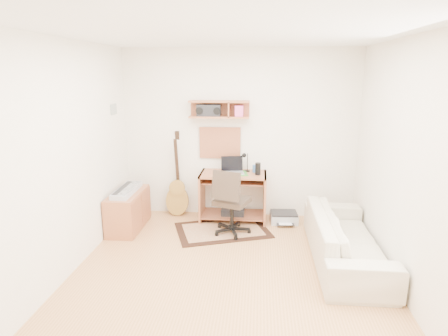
# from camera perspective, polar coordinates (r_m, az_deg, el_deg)

# --- Properties ---
(floor) EXTENTS (3.60, 4.00, 0.01)m
(floor) POSITION_cam_1_polar(r_m,az_deg,el_deg) (4.50, 0.68, -15.91)
(floor) COLOR tan
(floor) RESTS_ON ground
(ceiling) EXTENTS (3.60, 4.00, 0.01)m
(ceiling) POSITION_cam_1_polar(r_m,az_deg,el_deg) (3.91, 0.79, 19.40)
(ceiling) COLOR white
(ceiling) RESTS_ON ground
(back_wall) EXTENTS (3.60, 0.01, 2.60)m
(back_wall) POSITION_cam_1_polar(r_m,az_deg,el_deg) (5.97, 2.30, 4.99)
(back_wall) COLOR white
(back_wall) RESTS_ON ground
(left_wall) EXTENTS (0.01, 4.00, 2.60)m
(left_wall) POSITION_cam_1_polar(r_m,az_deg,el_deg) (4.52, -22.72, 0.94)
(left_wall) COLOR white
(left_wall) RESTS_ON ground
(right_wall) EXTENTS (0.01, 4.00, 2.60)m
(right_wall) POSITION_cam_1_polar(r_m,az_deg,el_deg) (4.26, 25.69, -0.11)
(right_wall) COLOR white
(right_wall) RESTS_ON ground
(wall_shelf) EXTENTS (0.90, 0.25, 0.26)m
(wall_shelf) POSITION_cam_1_polar(r_m,az_deg,el_deg) (5.81, -0.72, 8.73)
(wall_shelf) COLOR #AC633D
(wall_shelf) RESTS_ON back_wall
(cork_board) EXTENTS (0.64, 0.03, 0.49)m
(cork_board) POSITION_cam_1_polar(r_m,az_deg,el_deg) (5.99, -0.60, 3.77)
(cork_board) COLOR #A27451
(cork_board) RESTS_ON back_wall
(wall_photo) EXTENTS (0.02, 0.20, 0.15)m
(wall_photo) POSITION_cam_1_polar(r_m,az_deg,el_deg) (5.80, -16.07, 8.37)
(wall_photo) COLOR #4C8CBF
(wall_photo) RESTS_ON left_wall
(desk) EXTENTS (1.00, 0.55, 0.75)m
(desk) POSITION_cam_1_polar(r_m,az_deg,el_deg) (5.92, 1.36, -4.30)
(desk) COLOR #AC633D
(desk) RESTS_ON floor
(laptop) EXTENTS (0.38, 0.38, 0.25)m
(laptop) POSITION_cam_1_polar(r_m,az_deg,el_deg) (5.76, 1.30, 0.36)
(laptop) COLOR silver
(laptop) RESTS_ON desk
(speaker) EXTENTS (0.08, 0.08, 0.18)m
(speaker) POSITION_cam_1_polar(r_m,az_deg,el_deg) (5.73, 5.05, -0.12)
(speaker) COLOR black
(speaker) RESTS_ON desk
(desk_lamp) EXTENTS (0.10, 0.10, 0.29)m
(desk_lamp) POSITION_cam_1_polar(r_m,az_deg,el_deg) (5.90, 3.50, 0.88)
(desk_lamp) COLOR black
(desk_lamp) RESTS_ON desk
(pencil_cup) EXTENTS (0.08, 0.08, 0.11)m
(pencil_cup) POSITION_cam_1_polar(r_m,az_deg,el_deg) (5.88, 4.63, -0.09)
(pencil_cup) COLOR #3766A5
(pencil_cup) RESTS_ON desk
(boombox) EXTENTS (0.36, 0.16, 0.18)m
(boombox) POSITION_cam_1_polar(r_m,az_deg,el_deg) (5.83, -2.26, 8.53)
(boombox) COLOR black
(boombox) RESTS_ON wall_shelf
(rug) EXTENTS (1.51, 1.25, 0.02)m
(rug) POSITION_cam_1_polar(r_m,az_deg,el_deg) (5.65, -0.21, -9.19)
(rug) COLOR tan
(rug) RESTS_ON floor
(task_chair) EXTENTS (0.63, 0.63, 0.97)m
(task_chair) POSITION_cam_1_polar(r_m,az_deg,el_deg) (5.40, 1.21, -4.93)
(task_chair) COLOR #33281E
(task_chair) RESTS_ON floor
(cabinet) EXTENTS (0.40, 0.90, 0.55)m
(cabinet) POSITION_cam_1_polar(r_m,az_deg,el_deg) (5.82, -14.05, -6.12)
(cabinet) COLOR #AC633D
(cabinet) RESTS_ON floor
(music_keyboard) EXTENTS (0.24, 0.76, 0.07)m
(music_keyboard) POSITION_cam_1_polar(r_m,az_deg,el_deg) (5.72, -14.23, -3.22)
(music_keyboard) COLOR #B2B5BA
(music_keyboard) RESTS_ON cabinet
(guitar) EXTENTS (0.36, 0.23, 1.35)m
(guitar) POSITION_cam_1_polar(r_m,az_deg,el_deg) (6.09, -7.07, -0.93)
(guitar) COLOR #AA8034
(guitar) RESTS_ON floor
(waste_basket) EXTENTS (0.30, 0.30, 0.29)m
(waste_basket) POSITION_cam_1_polar(r_m,az_deg,el_deg) (5.78, -15.05, -7.75)
(waste_basket) COLOR white
(waste_basket) RESTS_ON floor
(printer) EXTENTS (0.43, 0.34, 0.15)m
(printer) POSITION_cam_1_polar(r_m,az_deg,el_deg) (5.99, 8.87, -7.19)
(printer) COLOR #A5A8AA
(printer) RESTS_ON floor
(sofa) EXTENTS (0.58, 1.97, 0.77)m
(sofa) POSITION_cam_1_polar(r_m,az_deg,el_deg) (4.91, 17.70, -8.84)
(sofa) COLOR beige
(sofa) RESTS_ON floor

